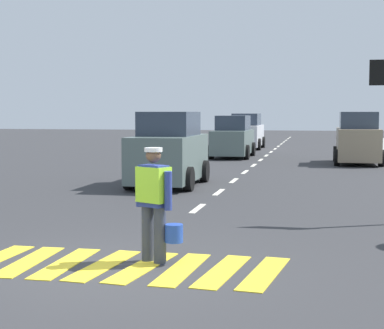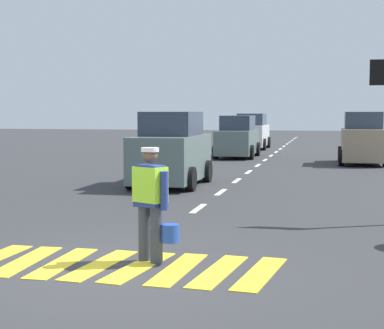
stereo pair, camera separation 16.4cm
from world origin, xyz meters
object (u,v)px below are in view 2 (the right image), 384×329
(car_oncoming_third, at_px, (252,132))
(car_oncoming_second, at_px, (237,138))
(car_oncoming_lead, at_px, (171,151))
(car_parked_far, at_px, (362,140))
(road_worker, at_px, (152,199))

(car_oncoming_third, relative_size, car_oncoming_second, 1.03)
(car_oncoming_lead, xyz_separation_m, car_parked_far, (5.93, 9.36, 0.00))
(car_oncoming_lead, relative_size, car_oncoming_third, 0.89)
(car_parked_far, distance_m, car_oncoming_third, 11.83)
(road_worker, relative_size, car_oncoming_second, 0.40)
(car_oncoming_second, bearing_deg, car_oncoming_lead, -91.02)
(car_parked_far, bearing_deg, car_oncoming_second, 153.43)
(car_oncoming_third, bearing_deg, car_oncoming_lead, -90.02)
(car_oncoming_second, bearing_deg, road_worker, -85.03)
(car_oncoming_lead, bearing_deg, car_oncoming_second, 88.98)
(car_parked_far, xyz_separation_m, car_oncoming_second, (-5.71, 2.85, -0.08))
(car_parked_far, xyz_separation_m, car_oncoming_third, (-5.92, 10.24, -0.04))
(road_worker, bearing_deg, car_oncoming_second, 94.97)
(car_parked_far, height_order, car_oncoming_second, car_parked_far)
(road_worker, xyz_separation_m, car_oncoming_lead, (-2.11, 9.51, 0.09))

